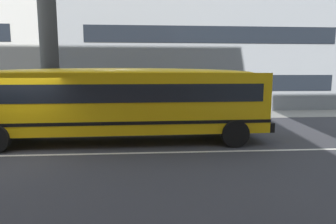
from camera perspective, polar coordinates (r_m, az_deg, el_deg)
The scene contains 5 objects.
ground_plane at distance 10.58m, azimuth -26.94°, elevation -7.69°, with size 400.00×400.00×0.00m, color #38383D.
sidewalk_far at distance 18.42m, azimuth -16.92°, elevation -0.74°, with size 120.00×3.00×0.01m, color gray.
lane_centreline at distance 10.58m, azimuth -26.94°, elevation -7.67°, with size 110.00×0.16×0.01m, color silver.
school_bus at distance 11.17m, azimuth -10.53°, elevation 2.65°, with size 12.74×3.03×2.84m.
apartment_block_far_centre at distance 25.07m, azimuth 6.50°, elevation 20.78°, with size 20.10×9.64×16.50m.
Camera 1 is at (4.08, -9.38, 2.71)m, focal length 30.74 mm.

